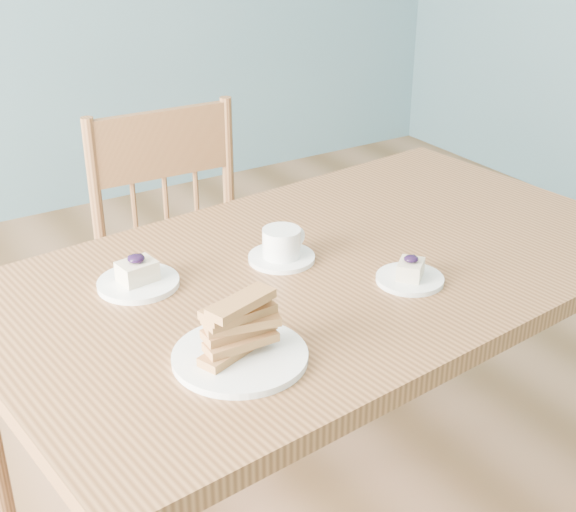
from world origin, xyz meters
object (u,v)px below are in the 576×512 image
at_px(dining_table, 326,295).
at_px(biscotti_plate, 239,339).
at_px(cheesecake_plate_far, 138,278).
at_px(dining_chair, 190,283).
at_px(cheesecake_plate_near, 410,275).
at_px(coffee_cup, 282,247).

distance_m(dining_table, biscotti_plate, 0.43).
distance_m(dining_table, cheesecake_plate_far, 0.42).
relative_size(dining_chair, biscotti_plate, 4.07).
bearing_deg(cheesecake_plate_near, cheesecake_plate_far, 149.71).
xyz_separation_m(dining_table, cheesecake_plate_near, (0.10, -0.16, 0.09)).
relative_size(cheesecake_plate_far, coffee_cup, 1.15).
bearing_deg(biscotti_plate, dining_chair, 71.04).
bearing_deg(cheesecake_plate_near, biscotti_plate, -171.42).
distance_m(dining_chair, cheesecake_plate_far, 0.65).
bearing_deg(dining_chair, cheesecake_plate_near, -75.19).
bearing_deg(coffee_cup, cheesecake_plate_far, 162.32).
distance_m(coffee_cup, biscotti_plate, 0.40).
bearing_deg(biscotti_plate, cheesecake_plate_far, 97.20).
bearing_deg(biscotti_plate, cheesecake_plate_near, 8.58).
height_order(coffee_cup, biscotti_plate, biscotti_plate).
height_order(cheesecake_plate_near, coffee_cup, coffee_cup).
bearing_deg(dining_chair, dining_table, -81.05).
distance_m(cheesecake_plate_far, coffee_cup, 0.32).
height_order(cheesecake_plate_far, biscotti_plate, biscotti_plate).
xyz_separation_m(dining_chair, cheesecake_plate_far, (-0.32, -0.46, 0.31)).
bearing_deg(cheesecake_plate_near, dining_chair, 102.32).
bearing_deg(coffee_cup, dining_chair, 81.40).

